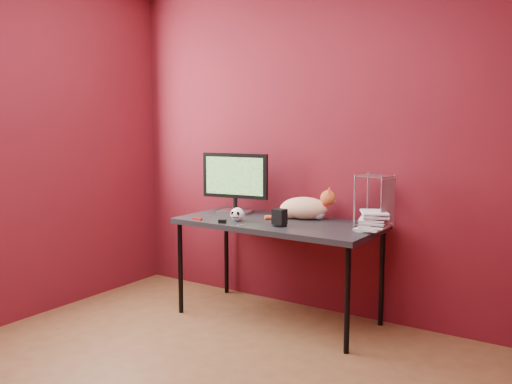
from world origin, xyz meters
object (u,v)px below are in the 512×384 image
Objects in this scene: book_stack at (364,126)px; speaker at (280,218)px; desk at (278,228)px; skull_mug at (237,214)px; cat at (305,208)px; monitor at (235,180)px.

speaker is at bearing -156.19° from book_stack.
speaker reaches higher than desk.
speaker is at bearing -56.19° from desk.
speaker reaches higher than skull_mug.
book_stack is at bearing 0.52° from skull_mug.
book_stack is (0.63, 0.07, 0.76)m from desk.
cat is 4.43× the size of skull_mug.
cat is at bearing 90.23° from speaker.
cat is 0.81m from book_stack.
book_stack is at bearing -32.15° from cat.
book_stack is at bearing 26.40° from speaker.
skull_mug is at bearing -165.04° from book_stack.
book_stack reaches higher than desk.
book_stack reaches higher than skull_mug.
monitor reaches higher than speaker.
desk is at bearing 18.23° from skull_mug.
cat is at bearing 57.11° from desk.
book_stack is (1.10, -0.04, 0.44)m from monitor.
desk is 0.32m from skull_mug.
cat is (0.59, 0.08, -0.18)m from monitor.
desk is 1.06× the size of book_stack.
cat is (0.12, 0.19, 0.14)m from desk.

